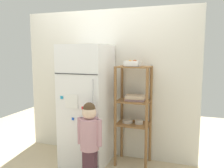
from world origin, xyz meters
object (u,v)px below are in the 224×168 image
fruit_bin (133,63)px  pantry_shelf_unit (134,106)px  child_standing (90,134)px  refrigerator (87,105)px

fruit_bin → pantry_shelf_unit: bearing=45.8°
child_standing → pantry_shelf_unit: size_ratio=0.71×
refrigerator → fruit_bin: bearing=11.7°
refrigerator → child_standing: 0.55m
refrigerator → fruit_bin: (0.60, 0.12, 0.57)m
refrigerator → child_standing: size_ratio=1.70×
pantry_shelf_unit → refrigerator: bearing=-167.0°
refrigerator → pantry_shelf_unit: (0.62, 0.14, -0.00)m
refrigerator → fruit_bin: size_ratio=8.15×
child_standing → pantry_shelf_unit: (0.38, 0.58, 0.23)m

